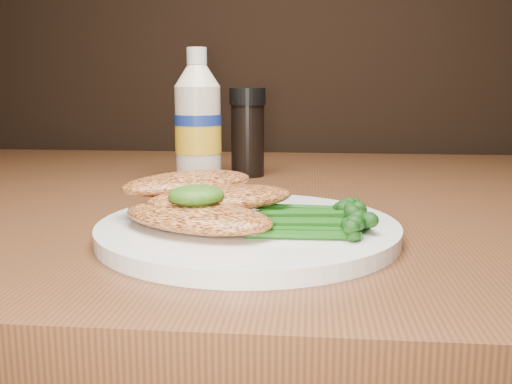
# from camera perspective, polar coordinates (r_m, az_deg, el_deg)

# --- Properties ---
(plate) EXTENTS (0.26, 0.26, 0.01)m
(plate) POSITION_cam_1_polar(r_m,az_deg,el_deg) (0.50, -0.77, -3.76)
(plate) COLOR white
(plate) RESTS_ON dining_table
(chicken_front) EXTENTS (0.16, 0.12, 0.02)m
(chicken_front) POSITION_cam_1_polar(r_m,az_deg,el_deg) (0.47, -5.86, -2.46)
(chicken_front) COLOR #DA8445
(chicken_front) RESTS_ON plate
(chicken_mid) EXTENTS (0.15, 0.12, 0.02)m
(chicken_mid) POSITION_cam_1_polar(r_m,az_deg,el_deg) (0.51, -3.40, -0.61)
(chicken_mid) COLOR #DA8445
(chicken_mid) RESTS_ON plate
(chicken_back) EXTENTS (0.14, 0.14, 0.02)m
(chicken_back) POSITION_cam_1_polar(r_m,az_deg,el_deg) (0.54, -6.69, 0.92)
(chicken_back) COLOR #DA8445
(chicken_back) RESTS_ON plate
(pesto_front) EXTENTS (0.06, 0.06, 0.02)m
(pesto_front) POSITION_cam_1_polar(r_m,az_deg,el_deg) (0.47, -5.92, -0.34)
(pesto_front) COLOR #0A3808
(pesto_front) RESTS_ON chicken_front
(broccolini_bundle) EXTENTS (0.15, 0.13, 0.02)m
(broccolini_bundle) POSITION_cam_1_polar(r_m,az_deg,el_deg) (0.49, 4.93, -2.25)
(broccolini_bundle) COLOR #195212
(broccolini_bundle) RESTS_ON plate
(mayo_bottle) EXTENTS (0.08, 0.08, 0.18)m
(mayo_bottle) POSITION_cam_1_polar(r_m,az_deg,el_deg) (0.78, -5.77, 7.55)
(mayo_bottle) COLOR silver
(mayo_bottle) RESTS_ON dining_table
(pepper_grinder) EXTENTS (0.05, 0.05, 0.12)m
(pepper_grinder) POSITION_cam_1_polar(r_m,az_deg,el_deg) (0.82, -0.83, 5.91)
(pepper_grinder) COLOR black
(pepper_grinder) RESTS_ON dining_table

